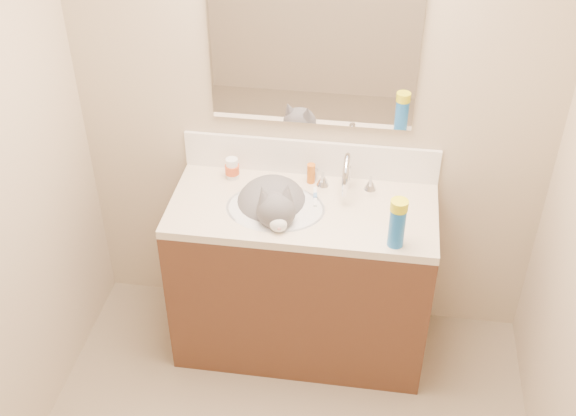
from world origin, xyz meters
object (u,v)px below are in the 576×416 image
(vanity_cabinet, at_px, (302,281))
(amber_bottle, at_px, (311,173))
(basin, at_px, (276,220))
(spray_can, at_px, (397,227))
(silver_jar, at_px, (313,175))
(faucet, at_px, (346,177))
(pill_bottle, at_px, (232,168))
(cat, at_px, (273,207))

(vanity_cabinet, xyz_separation_m, amber_bottle, (0.01, 0.19, 0.50))
(basin, xyz_separation_m, spray_can, (0.54, -0.18, 0.16))
(basin, distance_m, silver_jar, 0.30)
(faucet, bearing_deg, basin, -150.88)
(pill_bottle, bearing_deg, cat, -38.61)
(spray_can, bearing_deg, vanity_cabinet, 153.17)
(silver_jar, distance_m, spray_can, 0.58)
(amber_bottle, relative_size, spray_can, 0.53)
(vanity_cabinet, distance_m, basin, 0.40)
(basin, height_order, pill_bottle, pill_bottle)
(basin, relative_size, silver_jar, 8.27)
(basin, height_order, faucet, faucet)
(cat, xyz_separation_m, pill_bottle, (-0.22, 0.18, 0.07))
(amber_bottle, height_order, spray_can, spray_can)
(cat, xyz_separation_m, amber_bottle, (0.15, 0.19, 0.07))
(vanity_cabinet, distance_m, cat, 0.45)
(faucet, distance_m, spray_can, 0.42)
(faucet, bearing_deg, cat, -156.55)
(basin, bearing_deg, vanity_cabinet, 14.04)
(silver_jar, bearing_deg, pill_bottle, -174.11)
(pill_bottle, relative_size, spray_can, 0.56)
(amber_bottle, bearing_deg, silver_jar, 71.98)
(cat, height_order, pill_bottle, cat)
(silver_jar, relative_size, amber_bottle, 0.56)
(basin, bearing_deg, silver_jar, 60.39)
(basin, height_order, amber_bottle, amber_bottle)
(cat, bearing_deg, silver_jar, 37.37)
(silver_jar, bearing_deg, basin, -119.61)
(basin, relative_size, pill_bottle, 4.34)
(faucet, distance_m, silver_jar, 0.19)
(vanity_cabinet, distance_m, faucet, 0.58)
(pill_bottle, distance_m, spray_can, 0.87)
(amber_bottle, bearing_deg, cat, -127.52)
(basin, xyz_separation_m, pill_bottle, (-0.24, 0.21, 0.12))
(faucet, distance_m, amber_bottle, 0.18)
(spray_can, bearing_deg, cat, 159.19)
(vanity_cabinet, relative_size, cat, 2.46)
(silver_jar, xyz_separation_m, amber_bottle, (-0.01, -0.02, 0.02))
(vanity_cabinet, height_order, spray_can, spray_can)
(pill_bottle, distance_m, amber_bottle, 0.37)
(cat, height_order, silver_jar, cat)
(cat, relative_size, amber_bottle, 5.02)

